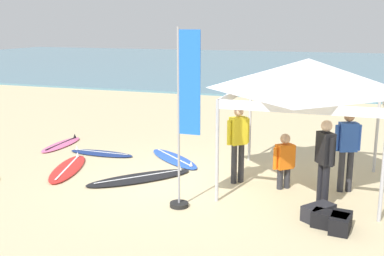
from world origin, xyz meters
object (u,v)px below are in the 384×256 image
Objects in this scene: surfboard_blue at (174,159)px; surfboard_navy at (101,153)px; person_black at (325,158)px; gear_bag_by_pole at (318,212)px; person_yellow at (238,139)px; person_orange at (284,159)px; surfboard_pink at (61,144)px; person_blue at (347,146)px; banner_flag at (184,127)px; surfboard_red at (68,168)px; gear_bag_on_sand at (330,220)px; surfboard_black at (140,178)px; gear_bag_near_tent at (341,223)px; canopy_tent at (308,76)px.

surfboard_blue is 2.06m from surfboard_navy.
person_black is 2.85× the size of gear_bag_by_pole.
person_yellow is 1.07m from person_orange.
surfboard_navy is at bearing 167.95° from person_orange.
person_blue is at bearing -9.42° from surfboard_pink.
banner_flag reaches higher than person_black.
surfboard_red is 6.45m from person_blue.
gear_bag_on_sand is (-0.19, -1.98, -0.85)m from person_blue.
surfboard_red is 3.89× the size of gear_bag_on_sand.
person_black is 0.50× the size of banner_flag.
surfboard_red is 4.02m from banner_flag.
person_orange is 0.35× the size of banner_flag.
banner_flag is 2.87m from gear_bag_by_pole.
gear_bag_on_sand is at bearing -77.79° from person_black.
person_orange is (-0.86, 0.84, -0.33)m from person_black.
gear_bag_by_pole is (2.47, 0.23, -1.43)m from banner_flag.
gear_bag_near_tent is at bearing -16.94° from surfboard_black.
surfboard_black is 1.22× the size of surfboard_navy.
gear_bag_on_sand is (2.07, -1.80, -0.85)m from person_yellow.
gear_bag_near_tent is at bearing -24.62° from surfboard_navy.
person_black is at bearing -17.67° from surfboard_pink.
surfboard_red is 1.94× the size of person_orange.
canopy_tent is 2.61× the size of person_orange.
gear_bag_by_pole is 1.00× the size of gear_bag_on_sand.
person_black is (7.44, -2.37, 0.95)m from surfboard_pink.
person_blue is (2.26, 0.18, 0.00)m from person_yellow.
person_orange is 2.00× the size of gear_bag_near_tent.
canopy_tent is 1.69× the size of surfboard_navy.
person_black is 1.05m from gear_bag_by_pole.
surfboard_red is 1.17× the size of surfboard_blue.
person_blue is 0.50× the size of banner_flag.
surfboard_blue is 1.66× the size of person_orange.
gear_bag_on_sand is (4.03, -2.97, 0.10)m from surfboard_blue.
banner_flag reaches higher than surfboard_red.
gear_bag_by_pole is (7.42, -2.99, 0.10)m from surfboard_pink.
surfboard_navy is 0.54× the size of banner_flag.
person_orange reaches higher than gear_bag_near_tent.
canopy_tent is at bearing 42.68° from person_orange.
gear_bag_by_pole is (5.95, -1.08, 0.10)m from surfboard_red.
gear_bag_near_tent reaches higher than surfboard_black.
surfboard_black is (1.95, -0.08, -0.00)m from surfboard_red.
surfboard_navy is at bearing 86.83° from surfboard_red.
gear_bag_on_sand is (4.21, -1.29, 0.10)m from surfboard_black.
surfboard_red is 6.50m from gear_bag_near_tent.
banner_flag is at bearing -174.71° from gear_bag_by_pole.
person_blue reaches higher than gear_bag_near_tent.
surfboard_pink is 8.31m from gear_bag_on_sand.
banner_flag is at bearing -146.28° from person_blue.
person_blue is at bearing -6.62° from canopy_tent.
person_black is (4.01, -0.39, 0.95)m from surfboard_black.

